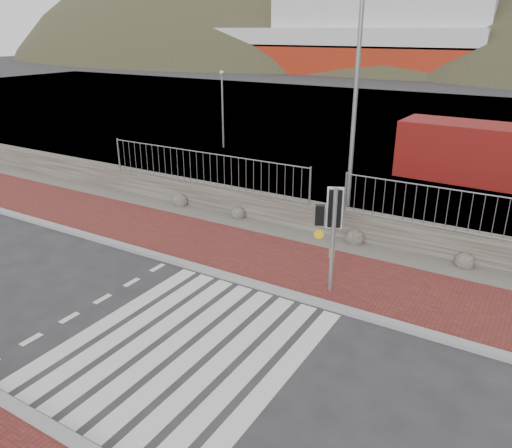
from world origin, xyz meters
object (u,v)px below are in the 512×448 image
Objects in this scene: traffic_signal_far at (333,219)px; shipping_container at (470,152)px; ferry at (339,34)px; streetlight at (360,92)px.

shipping_container is (1.16, 12.50, -0.77)m from traffic_signal_far.
shipping_container is at bearing -118.55° from traffic_signal_far.
shipping_container is at bearing -62.07° from ferry.
streetlight is (-1.14, 4.46, 2.41)m from traffic_signal_far.
streetlight reaches higher than shipping_container.
traffic_signal_far reaches higher than shipping_container.
ferry is at bearing 120.36° from shipping_container.
ferry reaches higher than streetlight.
ferry is 18.14× the size of traffic_signal_far.
ferry reaches higher than shipping_container.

